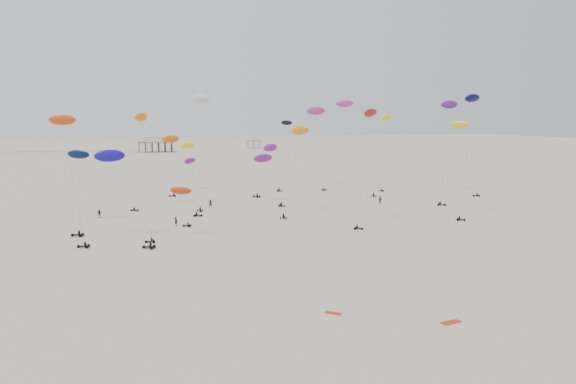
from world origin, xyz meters
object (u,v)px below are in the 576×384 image
object	(u,v)px
pavilion_main	(155,145)
pavilion_small	(254,143)
rig_0	(386,126)
spectator_0	(176,225)
rig_4	(368,136)
rig_9	(198,117)

from	to	relation	value
pavilion_main	pavilion_small	bearing A→B (deg)	23.20
pavilion_main	rig_0	distance (m)	218.82
pavilion_small	spectator_0	size ratio (longest dim) A/B	4.31
rig_4	rig_9	bearing A→B (deg)	-82.30
spectator_0	pavilion_small	bearing A→B (deg)	-59.29
rig_4	rig_9	world-z (taller)	rig_9
rig_4	pavilion_small	bearing A→B (deg)	-152.27
pavilion_main	spectator_0	xyz separation A→B (m)	(-10.05, -252.76, -4.22)
rig_0	rig_4	distance (m)	59.98
rig_9	spectator_0	bearing A→B (deg)	160.28
pavilion_small	rig_0	bearing A→B (deg)	-93.62
spectator_0	rig_9	bearing A→B (deg)	-88.48
spectator_0	pavilion_main	bearing A→B (deg)	-45.76
pavilion_main	rig_9	distance (m)	247.91
pavilion_main	spectator_0	size ratio (longest dim) A/B	10.05
rig_4	spectator_0	size ratio (longest dim) A/B	10.91
pavilion_small	spectator_0	world-z (taller)	pavilion_small
rig_0	spectator_0	distance (m)	79.06
rig_4	spectator_0	world-z (taller)	rig_4
rig_9	rig_0	bearing A→B (deg)	-33.53
rig_4	pavilion_main	bearing A→B (deg)	-138.13
pavilion_main	spectator_0	distance (m)	253.00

